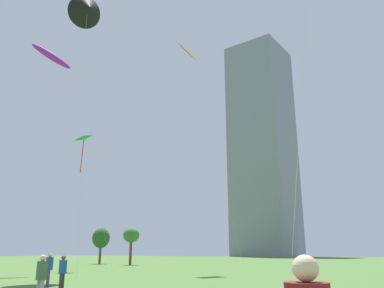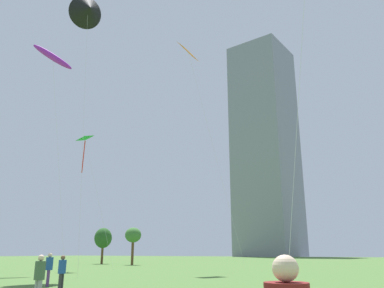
{
  "view_description": "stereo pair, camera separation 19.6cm",
  "coord_description": "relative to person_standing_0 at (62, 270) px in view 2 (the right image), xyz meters",
  "views": [
    {
      "loc": [
        14.74,
        -8.5,
        1.69
      ],
      "look_at": [
        2.98,
        12.13,
        8.38
      ],
      "focal_mm": 35.94,
      "sensor_mm": 36.0,
      "label": 1
    },
    {
      "loc": [
        14.91,
        -8.4,
        1.69
      ],
      "look_at": [
        2.98,
        12.13,
        8.38
      ],
      "focal_mm": 35.94,
      "sensor_mm": 36.0,
      "label": 2
    }
  ],
  "objects": [
    {
      "name": "kite_flying_0",
      "position": [
        -16.8,
        11.33,
        20.64
      ],
      "size": [
        4.51,
        8.46,
        22.94
      ],
      "color": "silver",
      "rests_on": "ground"
    },
    {
      "name": "person_standing_4",
      "position": [
        -2.49,
        1.37,
        0.06
      ],
      "size": [
        0.37,
        0.37,
        1.65
      ],
      "rotation": [
        0.0,
        0.0,
        5.55
      ],
      "color": "#593372",
      "rests_on": "ground"
    },
    {
      "name": "distant_highrise_0",
      "position": [
        -36.49,
        135.37,
        42.91
      ],
      "size": [
        23.9,
        25.01,
        87.61
      ],
      "primitive_type": "cube",
      "rotation": [
        0.0,
        0.0,
        -0.11
      ],
      "color": "gray",
      "rests_on": "ground"
    },
    {
      "name": "kite_flying_3",
      "position": [
        -5.32,
        20.1,
        22.27
      ],
      "size": [
        5.07,
        5.94,
        24.44
      ],
      "color": "silver",
      "rests_on": "ground"
    },
    {
      "name": "park_tree_0",
      "position": [
        -27.36,
        32.04,
        2.81
      ],
      "size": [
        2.6,
        2.6,
        5.24
      ],
      "color": "brown",
      "rests_on": "ground"
    },
    {
      "name": "park_tree_2",
      "position": [
        -20.46,
        30.59,
        3.0
      ],
      "size": [
        2.25,
        2.25,
        5.01
      ],
      "color": "brown",
      "rests_on": "ground"
    },
    {
      "name": "person_standing_5",
      "position": [
        2.79,
        -3.48,
        0.03
      ],
      "size": [
        0.36,
        0.36,
        1.6
      ],
      "rotation": [
        0.0,
        0.0,
        6.22
      ],
      "color": "gray",
      "rests_on": "ground"
    },
    {
      "name": "kite_flying_4",
      "position": [
        -9.33,
        8.76,
        22.18
      ],
      "size": [
        5.42,
        4.12,
        24.85
      ],
      "color": "silver",
      "rests_on": "ground"
    },
    {
      "name": "kite_flying_2",
      "position": [
        -15.78,
        15.79,
        12.26
      ],
      "size": [
        5.4,
        1.85,
        13.94
      ],
      "color": "silver",
      "rests_on": "ground"
    },
    {
      "name": "person_standing_0",
      "position": [
        0.0,
        0.0,
        0.0
      ],
      "size": [
        0.34,
        0.34,
        1.55
      ],
      "rotation": [
        0.0,
        0.0,
        4.98
      ],
      "color": "#2D2D33",
      "rests_on": "ground"
    }
  ]
}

